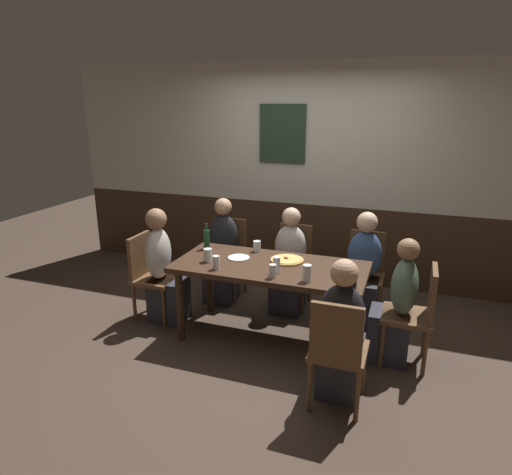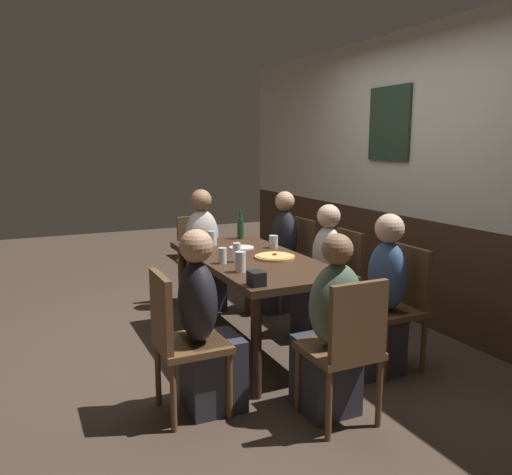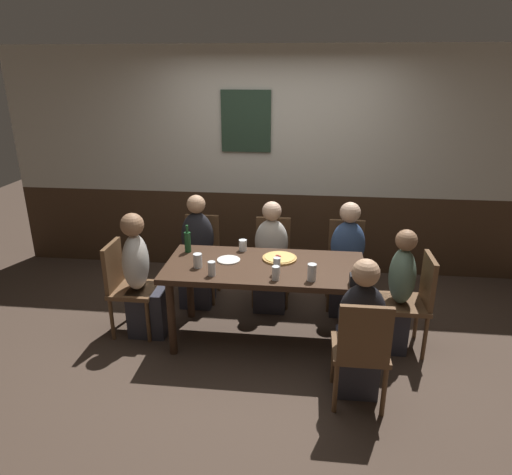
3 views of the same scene
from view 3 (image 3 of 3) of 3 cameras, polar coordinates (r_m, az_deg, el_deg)
ground_plane at (r=4.40m, az=1.05°, el=-12.26°), size 12.00×12.00×0.00m
wall_back at (r=5.45m, az=2.78°, el=9.04°), size 6.40×0.13×2.60m
dining_table at (r=4.08m, az=1.11°, el=-4.49°), size 1.74×0.80×0.74m
chair_mid_far at (r=4.89m, az=2.00°, el=-2.19°), size 0.40×0.40×0.88m
chair_right_near at (r=3.46m, az=12.85°, el=-13.04°), size 0.40×0.40×0.88m
chair_head_west at (r=4.44m, az=-15.73°, el=-5.40°), size 0.40×0.40×0.88m
chair_head_east at (r=4.24m, az=18.79°, el=-7.01°), size 0.40×0.40×0.88m
chair_left_far at (r=5.00m, az=-6.79°, el=-1.80°), size 0.40×0.40×0.88m
chair_right_far at (r=4.90m, az=10.98°, el=-2.54°), size 0.40×0.40×0.88m
person_mid_far at (r=4.75m, az=1.84°, el=-3.24°), size 0.34×0.37×1.11m
person_right_near at (r=3.60m, az=12.56°, el=-11.91°), size 0.34×0.37×1.12m
person_head_west at (r=4.39m, az=-13.77°, el=-5.52°), size 0.37×0.34×1.17m
person_head_east at (r=4.22m, az=16.56°, el=-7.38°), size 0.37×0.34×1.11m
person_left_far at (r=4.86m, az=-7.21°, el=-2.61°), size 0.34×0.37×1.16m
person_right_far at (r=4.75m, az=11.10°, el=-3.47°), size 0.34×0.37×1.13m
pizza at (r=4.17m, az=2.92°, el=-2.53°), size 0.31×0.31×0.03m
pint_glass_amber at (r=3.85m, az=-5.47°, el=-3.94°), size 0.06×0.06×0.12m
beer_glass_half at (r=4.01m, az=-7.18°, el=-2.92°), size 0.08×0.08×0.12m
pint_glass_pale at (r=4.34m, az=-1.63°, el=-1.01°), size 0.07×0.07×0.11m
tumbler_short at (r=3.76m, az=6.88°, el=-4.41°), size 0.07×0.07×0.14m
beer_glass_tall at (r=3.76m, az=2.43°, el=-4.49°), size 0.06×0.06×0.12m
tumbler_water at (r=3.86m, az=2.57°, el=-3.62°), size 0.06×0.06×0.14m
beer_bottle_green at (r=4.34m, az=-8.41°, el=-0.47°), size 0.06×0.06×0.26m
plate_white_large at (r=4.14m, az=-3.39°, el=-2.77°), size 0.21×0.21×0.01m
condiment_caddy at (r=3.75m, az=12.28°, el=-5.11°), size 0.11×0.09×0.09m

